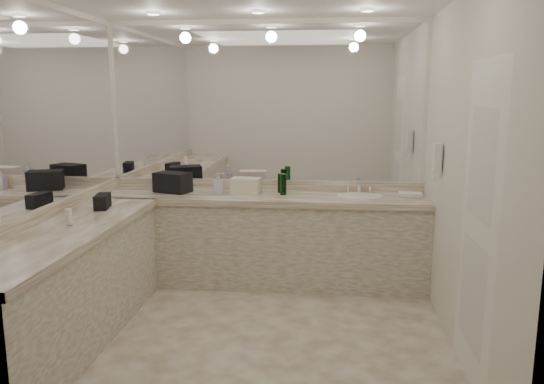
# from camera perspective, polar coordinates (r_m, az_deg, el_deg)

# --- Properties ---
(floor) EXTENTS (3.20, 3.20, 0.00)m
(floor) POSITION_cam_1_polar(r_m,az_deg,el_deg) (4.36, -3.02, -15.06)
(floor) COLOR beige
(floor) RESTS_ON ground
(wall_back) EXTENTS (3.20, 0.02, 2.60)m
(wall_back) POSITION_cam_1_polar(r_m,az_deg,el_deg) (5.44, -0.67, 4.45)
(wall_back) COLOR silver
(wall_back) RESTS_ON floor
(wall_left) EXTENTS (0.02, 3.00, 2.60)m
(wall_left) POSITION_cam_1_polar(r_m,az_deg,el_deg) (4.51, -23.71, 2.24)
(wall_left) COLOR silver
(wall_left) RESTS_ON floor
(wall_right) EXTENTS (0.02, 3.00, 2.60)m
(wall_right) POSITION_cam_1_polar(r_m,az_deg,el_deg) (4.04, 19.85, 1.62)
(wall_right) COLOR silver
(wall_right) RESTS_ON floor
(vanity_back_base) EXTENTS (3.20, 0.60, 0.84)m
(vanity_back_base) POSITION_cam_1_polar(r_m,az_deg,el_deg) (5.32, -1.03, -5.37)
(vanity_back_base) COLOR beige
(vanity_back_base) RESTS_ON floor
(vanity_back_top) EXTENTS (3.20, 0.64, 0.06)m
(vanity_back_top) POSITION_cam_1_polar(r_m,az_deg,el_deg) (5.20, -1.06, -0.63)
(vanity_back_top) COLOR beige
(vanity_back_top) RESTS_ON vanity_back_base
(vanity_left_base) EXTENTS (0.60, 2.40, 0.84)m
(vanity_left_base) POSITION_cam_1_polar(r_m,az_deg,el_deg) (4.32, -21.29, -9.98)
(vanity_left_base) COLOR beige
(vanity_left_base) RESTS_ON floor
(vanity_left_top) EXTENTS (0.64, 2.42, 0.06)m
(vanity_left_top) POSITION_cam_1_polar(r_m,az_deg,el_deg) (4.19, -21.59, -4.21)
(vanity_left_top) COLOR beige
(vanity_left_top) RESTS_ON vanity_left_base
(backsplash_back) EXTENTS (3.20, 0.04, 0.10)m
(backsplash_back) POSITION_cam_1_polar(r_m,az_deg,el_deg) (5.47, -0.68, 0.78)
(backsplash_back) COLOR beige
(backsplash_back) RESTS_ON vanity_back_top
(backsplash_left) EXTENTS (0.04, 3.00, 0.10)m
(backsplash_left) POSITION_cam_1_polar(r_m,az_deg,el_deg) (4.56, -23.16, -2.11)
(backsplash_left) COLOR beige
(backsplash_left) RESTS_ON vanity_left_top
(mirror_back) EXTENTS (3.12, 0.01, 1.55)m
(mirror_back) POSITION_cam_1_polar(r_m,az_deg,el_deg) (5.40, -0.69, 9.45)
(mirror_back) COLOR white
(mirror_back) RESTS_ON wall_back
(mirror_left) EXTENTS (0.01, 2.92, 1.55)m
(mirror_left) POSITION_cam_1_polar(r_m,az_deg,el_deg) (4.47, -24.04, 8.28)
(mirror_left) COLOR white
(mirror_left) RESTS_ON wall_left
(sink) EXTENTS (0.44, 0.44, 0.03)m
(sink) POSITION_cam_1_polar(r_m,az_deg,el_deg) (5.18, 9.44, -0.55)
(sink) COLOR white
(sink) RESTS_ON vanity_back_top
(faucet) EXTENTS (0.24, 0.16, 0.14)m
(faucet) POSITION_cam_1_polar(r_m,az_deg,el_deg) (5.37, 9.34, 0.67)
(faucet) COLOR silver
(faucet) RESTS_ON vanity_back_top
(wall_phone) EXTENTS (0.06, 0.10, 0.24)m
(wall_phone) POSITION_cam_1_polar(r_m,az_deg,el_deg) (4.70, 17.36, 3.58)
(wall_phone) COLOR white
(wall_phone) RESTS_ON wall_right
(door) EXTENTS (0.02, 0.82, 2.10)m
(door) POSITION_cam_1_polar(r_m,az_deg,el_deg) (3.61, 21.25, -3.56)
(door) COLOR white
(door) RESTS_ON wall_right
(black_toiletry_bag) EXTENTS (0.40, 0.32, 0.20)m
(black_toiletry_bag) POSITION_cam_1_polar(r_m,az_deg,el_deg) (5.42, -10.63, 1.01)
(black_toiletry_bag) COLOR black
(black_toiletry_bag) RESTS_ON vanity_back_top
(black_bag_spill) EXTENTS (0.15, 0.25, 0.13)m
(black_bag_spill) POSITION_cam_1_polar(r_m,az_deg,el_deg) (4.81, -17.78, -0.96)
(black_bag_spill) COLOR black
(black_bag_spill) RESTS_ON vanity_left_top
(cream_cosmetic_case) EXTENTS (0.30, 0.20, 0.16)m
(cream_cosmetic_case) POSITION_cam_1_polar(r_m,az_deg,el_deg) (5.26, -2.83, 0.71)
(cream_cosmetic_case) COLOR beige
(cream_cosmetic_case) RESTS_ON vanity_back_top
(hand_towel) EXTENTS (0.23, 0.17, 0.04)m
(hand_towel) POSITION_cam_1_polar(r_m,az_deg,el_deg) (5.28, 14.65, -0.29)
(hand_towel) COLOR white
(hand_towel) RESTS_ON vanity_back_top
(lotion_left) EXTENTS (0.05, 0.05, 0.12)m
(lotion_left) POSITION_cam_1_polar(r_m,az_deg,el_deg) (4.28, -21.02, -2.61)
(lotion_left) COLOR white
(lotion_left) RESTS_ON vanity_left_top
(soap_bottle_a) EXTENTS (0.08, 0.08, 0.19)m
(soap_bottle_a) POSITION_cam_1_polar(r_m,az_deg,el_deg) (5.38, -9.26, 0.95)
(soap_bottle_a) COLOR beige
(soap_bottle_a) RESTS_ON vanity_back_top
(soap_bottle_b) EXTENTS (0.10, 0.10, 0.20)m
(soap_bottle_b) POSITION_cam_1_polar(r_m,az_deg,el_deg) (5.28, -5.76, 0.94)
(soap_bottle_b) COLOR silver
(soap_bottle_b) RESTS_ON vanity_back_top
(soap_bottle_c) EXTENTS (0.15, 0.15, 0.16)m
(soap_bottle_c) POSITION_cam_1_polar(r_m,az_deg,el_deg) (5.23, -2.09, 0.63)
(soap_bottle_c) COLOR #EFD689
(soap_bottle_c) RESTS_ON vanity_back_top
(green_bottle_0) EXTENTS (0.06, 0.06, 0.21)m
(green_bottle_0) POSITION_cam_1_polar(r_m,az_deg,el_deg) (5.18, 1.21, 0.82)
(green_bottle_0) COLOR #10501B
(green_bottle_0) RESTS_ON vanity_back_top
(green_bottle_1) EXTENTS (0.06, 0.06, 0.19)m
(green_bottle_1) POSITION_cam_1_polar(r_m,az_deg,el_deg) (5.32, 1.08, 0.98)
(green_bottle_1) COLOR #10501B
(green_bottle_1) RESTS_ON vanity_back_top
(green_bottle_2) EXTENTS (0.07, 0.07, 0.19)m
(green_bottle_2) POSITION_cam_1_polar(r_m,az_deg,el_deg) (5.30, 1.01, 0.96)
(green_bottle_2) COLOR #10501B
(green_bottle_2) RESTS_ON vanity_back_top
(amenity_bottle_0) EXTENTS (0.05, 0.05, 0.10)m
(amenity_bottle_0) POSITION_cam_1_polar(r_m,az_deg,el_deg) (5.29, -5.64, 0.39)
(amenity_bottle_0) COLOR #F2D84C
(amenity_bottle_0) RESTS_ON vanity_back_top
(amenity_bottle_1) EXTENTS (0.06, 0.06, 0.11)m
(amenity_bottle_1) POSITION_cam_1_polar(r_m,az_deg,el_deg) (5.45, -10.24, 0.63)
(amenity_bottle_1) COLOR #3F3F4C
(amenity_bottle_1) RESTS_ON vanity_back_top
(amenity_bottle_2) EXTENTS (0.06, 0.06, 0.13)m
(amenity_bottle_2) POSITION_cam_1_polar(r_m,az_deg,el_deg) (5.38, -6.02, 0.70)
(amenity_bottle_2) COLOR #E0B28C
(amenity_bottle_2) RESTS_ON vanity_back_top
(amenity_bottle_3) EXTENTS (0.04, 0.04, 0.14)m
(amenity_bottle_3) POSITION_cam_1_polar(r_m,az_deg,el_deg) (5.53, -11.67, 0.89)
(amenity_bottle_3) COLOR silver
(amenity_bottle_3) RESTS_ON vanity_back_top
(amenity_bottle_4) EXTENTS (0.06, 0.06, 0.08)m
(amenity_bottle_4) POSITION_cam_1_polar(r_m,az_deg,el_deg) (5.34, -3.76, 0.39)
(amenity_bottle_4) COLOR white
(amenity_bottle_4) RESTS_ON vanity_back_top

